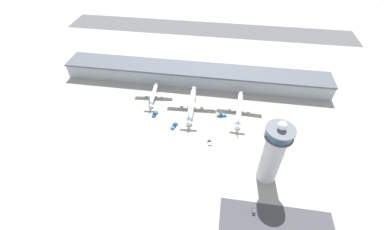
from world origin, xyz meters
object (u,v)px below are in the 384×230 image
at_px(control_tower, 273,153).
at_px(service_truck_fuel, 155,114).
at_px(airplane_gate_bravo, 192,105).
at_px(service_truck_water, 222,115).
at_px(service_truck_baggage, 209,142).
at_px(airplane_gate_alpha, 153,95).
at_px(service_truck_catering, 174,126).
at_px(car_red_hatchback, 254,211).
at_px(airplane_gate_charlie, 239,109).

relative_size(control_tower, service_truck_fuel, 7.42).
relative_size(airplane_gate_bravo, service_truck_water, 5.83).
distance_m(service_truck_fuel, service_truck_baggage, 52.79).
bearing_deg(service_truck_water, airplane_gate_alpha, 166.60).
relative_size(service_truck_fuel, service_truck_water, 0.85).
xyz_separation_m(control_tower, service_truck_water, (-32.03, 53.96, -23.30)).
xyz_separation_m(control_tower, service_truck_catering, (-67.77, 36.44, -23.34)).
xyz_separation_m(service_truck_water, car_red_hatchback, (23.98, -79.43, -0.34)).
bearing_deg(airplane_gate_alpha, service_truck_catering, -51.95).
relative_size(control_tower, airplane_gate_charlie, 1.12).
distance_m(control_tower, car_red_hatchback, 35.67).
bearing_deg(service_truck_fuel, airplane_gate_charlie, 10.80).
bearing_deg(airplane_gate_charlie, service_truck_catering, -154.33).
bearing_deg(service_truck_baggage, airplane_gate_charlie, 60.36).
relative_size(airplane_gate_bravo, car_red_hatchback, 10.62).
height_order(airplane_gate_bravo, service_truck_water, airplane_gate_bravo).
bearing_deg(airplane_gate_bravo, airplane_gate_charlie, 2.19).
xyz_separation_m(service_truck_baggage, service_truck_water, (6.92, 30.15, 0.03)).
xyz_separation_m(control_tower, airplane_gate_alpha, (-92.82, 68.45, -20.25)).
height_order(airplane_gate_bravo, service_truck_baggage, airplane_gate_bravo).
distance_m(airplane_gate_alpha, airplane_gate_bravo, 36.56).
xyz_separation_m(airplane_gate_bravo, car_red_hatchback, (49.53, -84.24, -4.26)).
distance_m(control_tower, service_truck_baggage, 51.26).
height_order(airplane_gate_bravo, service_truck_fuel, airplane_gate_bravo).
xyz_separation_m(airplane_gate_alpha, airplane_gate_charlie, (74.62, -8.18, 0.35)).
bearing_deg(airplane_gate_alpha, airplane_gate_bravo, -15.36).
bearing_deg(car_red_hatchback, airplane_gate_alpha, 132.07).
height_order(control_tower, airplane_gate_alpha, control_tower).
relative_size(airplane_gate_alpha, service_truck_catering, 4.46).
bearing_deg(airplane_gate_bravo, service_truck_fuel, -158.18).
relative_size(control_tower, airplane_gate_alpha, 1.48).
bearing_deg(service_truck_fuel, service_truck_water, 7.01).
bearing_deg(airplane_gate_charlie, service_truck_baggage, -119.64).
bearing_deg(car_red_hatchback, service_truck_catering, 133.97).
bearing_deg(service_truck_baggage, car_red_hatchback, -57.91).
relative_size(airplane_gate_bravo, service_truck_catering, 6.08).
relative_size(service_truck_fuel, car_red_hatchback, 1.56).
height_order(service_truck_water, car_red_hatchback, service_truck_water).
xyz_separation_m(airplane_gate_bravo, service_truck_fuel, (-28.64, -11.47, -3.90)).
relative_size(airplane_gate_bravo, service_truck_fuel, 6.82).
xyz_separation_m(control_tower, car_red_hatchback, (-8.05, -25.47, -23.63)).
relative_size(service_truck_water, car_red_hatchback, 1.82).
bearing_deg(service_truck_fuel, control_tower, -28.75).
bearing_deg(airplane_gate_bravo, service_truck_water, -10.64).
height_order(service_truck_catering, service_truck_water, service_truck_water).
bearing_deg(airplane_gate_alpha, service_truck_fuel, -72.67).
xyz_separation_m(control_tower, airplane_gate_bravo, (-57.58, 58.76, -19.38)).
relative_size(service_truck_catering, service_truck_fuel, 1.12).
bearing_deg(airplane_gate_bravo, car_red_hatchback, -59.54).
bearing_deg(airplane_gate_alpha, control_tower, -36.40).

